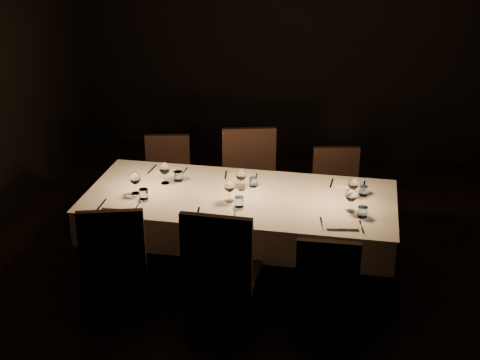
% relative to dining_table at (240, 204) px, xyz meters
% --- Properties ---
extents(room, '(5.01, 6.01, 3.01)m').
position_rel_dining_table_xyz_m(room, '(0.00, 0.00, 0.81)').
color(room, black).
rests_on(room, ground).
extents(dining_table, '(2.52, 1.12, 0.76)m').
position_rel_dining_table_xyz_m(dining_table, '(0.00, 0.00, 0.00)').
color(dining_table, black).
rests_on(dining_table, ground).
extents(chair_near_left, '(0.59, 0.59, 0.98)m').
position_rel_dining_table_xyz_m(chair_near_left, '(-0.80, -0.78, -0.15)').
color(chair_near_left, black).
rests_on(chair_near_left, ground).
extents(place_setting_near_left, '(0.34, 0.41, 0.19)m').
position_rel_dining_table_xyz_m(place_setting_near_left, '(-0.84, -0.22, 0.15)').
color(place_setting_near_left, silver).
rests_on(place_setting_near_left, dining_table).
extents(chair_near_center, '(0.52, 0.52, 1.05)m').
position_rel_dining_table_xyz_m(chair_near_center, '(0.02, -0.83, -0.11)').
color(chair_near_center, black).
rests_on(chair_near_center, ground).
extents(place_setting_near_center, '(0.35, 0.41, 0.19)m').
position_rel_dining_table_xyz_m(place_setting_near_center, '(-0.06, -0.22, 0.15)').
color(place_setting_near_center, silver).
rests_on(place_setting_near_center, dining_table).
extents(chair_near_right, '(0.45, 0.45, 0.90)m').
position_rel_dining_table_xyz_m(chair_near_right, '(0.78, -0.79, -0.19)').
color(chair_near_right, black).
rests_on(chair_near_right, ground).
extents(place_setting_near_right, '(0.36, 0.41, 0.19)m').
position_rel_dining_table_xyz_m(place_setting_near_right, '(0.90, -0.22, 0.15)').
color(place_setting_near_right, silver).
rests_on(place_setting_near_right, dining_table).
extents(chair_far_left, '(0.51, 0.51, 0.89)m').
position_rel_dining_table_xyz_m(chair_far_left, '(-0.87, 0.84, -0.19)').
color(chair_far_left, black).
rests_on(chair_far_left, ground).
extents(place_setting_far_left, '(0.35, 0.41, 0.19)m').
position_rel_dining_table_xyz_m(place_setting_far_left, '(-0.67, 0.22, 0.15)').
color(place_setting_far_left, silver).
rests_on(place_setting_far_left, dining_table).
extents(chair_far_center, '(0.61, 0.61, 1.04)m').
position_rel_dining_table_xyz_m(chair_far_center, '(-0.05, 0.73, -0.12)').
color(chair_far_center, black).
rests_on(chair_far_center, ground).
extents(place_setting_far_center, '(0.33, 0.40, 0.18)m').
position_rel_dining_table_xyz_m(place_setting_far_center, '(-0.01, 0.22, 0.14)').
color(place_setting_far_center, silver).
rests_on(place_setting_far_center, dining_table).
extents(chair_far_right, '(0.51, 0.51, 0.89)m').
position_rel_dining_table_xyz_m(chair_far_right, '(0.75, 0.82, -0.19)').
color(chair_far_right, black).
rests_on(chair_far_right, ground).
extents(place_setting_far_right, '(0.32, 0.40, 0.17)m').
position_rel_dining_table_xyz_m(place_setting_far_right, '(0.91, 0.22, 0.14)').
color(place_setting_far_right, silver).
rests_on(place_setting_far_right, dining_table).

